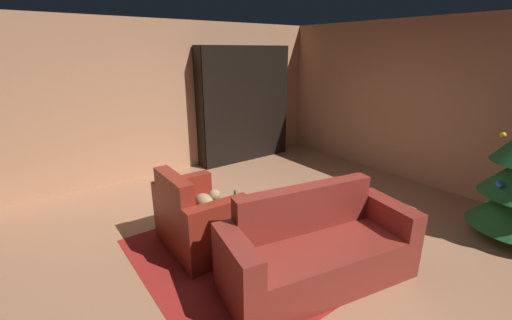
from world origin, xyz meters
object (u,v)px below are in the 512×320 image
at_px(armchair_red, 197,220).
at_px(bottle_on_table, 235,207).
at_px(book_stack_on_table, 247,215).
at_px(couch_red, 317,252).
at_px(bookshelf_unit, 249,105).
at_px(coffee_table, 249,226).

bearing_deg(armchair_red, bottle_on_table, 38.45).
distance_m(book_stack_on_table, bottle_on_table, 0.16).
xyz_separation_m(couch_red, bottle_on_table, (-0.84, -0.37, 0.25)).
distance_m(bookshelf_unit, book_stack_on_table, 3.53).
distance_m(coffee_table, bottle_on_table, 0.25).
height_order(armchair_red, couch_red, armchair_red).
bearing_deg(armchair_red, bookshelf_unit, 134.52).
bearing_deg(bookshelf_unit, coffee_table, -35.49).
xyz_separation_m(bookshelf_unit, coffee_table, (2.87, -2.05, -0.69)).
bearing_deg(couch_red, book_stack_on_table, -155.90).
xyz_separation_m(coffee_table, bottle_on_table, (-0.19, -0.04, 0.16)).
height_order(book_stack_on_table, bottle_on_table, bottle_on_table).
height_order(armchair_red, book_stack_on_table, armchair_red).
distance_m(armchair_red, coffee_table, 0.63).
xyz_separation_m(bookshelf_unit, book_stack_on_table, (2.82, -2.03, -0.59)).
height_order(couch_red, coffee_table, couch_red).
distance_m(bookshelf_unit, armchair_red, 3.41).
relative_size(couch_red, bottle_on_table, 6.40).
bearing_deg(bottle_on_table, book_stack_on_table, 22.83).
distance_m(bookshelf_unit, bottle_on_table, 3.44).
relative_size(bookshelf_unit, armchair_red, 2.19).
bearing_deg(bookshelf_unit, couch_red, -25.99).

